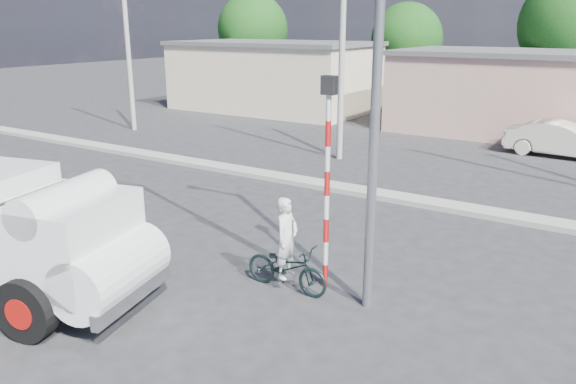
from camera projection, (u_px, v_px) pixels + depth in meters
The scene contains 9 objects.
ground_plane at pixel (163, 276), 12.24m from camera, with size 120.00×120.00×0.00m, color #2B2B2E.
median at pixel (336, 187), 18.66m from camera, with size 40.00×0.80×0.16m, color #99968E.
bicycle at pixel (287, 267), 11.51m from camera, with size 0.66×1.90×1.00m, color black.
cyclist at pixel (287, 252), 11.41m from camera, with size 0.62×0.40×1.69m, color silver.
car_cream at pixel (561, 139), 23.14m from camera, with size 1.51×4.34×1.43m, color silver.
traffic_pole at pixel (327, 167), 11.05m from camera, with size 0.28×0.18×4.36m.
streetlight at pixel (370, 44), 9.64m from camera, with size 2.34×0.22×9.00m.
building_row at pixel (485, 88), 28.77m from camera, with size 37.80×7.30×4.44m.
utility_poles at pixel (479, 61), 19.05m from camera, with size 35.40×0.24×8.00m.
Camera 1 is at (8.35, -7.94, 5.29)m, focal length 35.00 mm.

